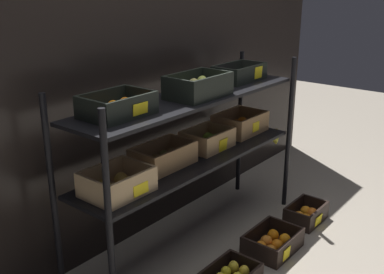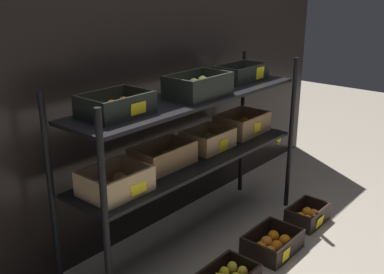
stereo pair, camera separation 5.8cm
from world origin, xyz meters
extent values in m
plane|color=gray|center=(0.00, 0.00, 0.00)|extent=(10.00, 10.00, 0.00)
cube|color=black|center=(0.00, 0.41, 1.01)|extent=(4.07, 0.12, 2.01)
cylinder|color=black|center=(-0.84, -0.21, 0.55)|extent=(0.03, 0.03, 1.10)
cylinder|color=black|center=(0.84, -0.21, 0.55)|extent=(0.03, 0.03, 1.10)
cylinder|color=black|center=(-0.84, 0.21, 0.55)|extent=(0.03, 0.03, 1.10)
cylinder|color=black|center=(0.84, 0.21, 0.55)|extent=(0.03, 0.03, 1.10)
cube|color=black|center=(0.00, 0.00, 0.57)|extent=(1.64, 0.39, 0.02)
cube|color=black|center=(0.00, 0.00, 0.95)|extent=(1.64, 0.39, 0.02)
cube|color=tan|center=(-0.61, -0.01, 0.58)|extent=(0.32, 0.26, 0.01)
cube|color=tan|center=(-0.61, -0.13, 0.65)|extent=(0.32, 0.02, 0.12)
cube|color=tan|center=(-0.61, 0.11, 0.65)|extent=(0.32, 0.02, 0.12)
cube|color=tan|center=(-0.76, -0.01, 0.65)|extent=(0.02, 0.22, 0.12)
cube|color=tan|center=(-0.46, -0.01, 0.65)|extent=(0.02, 0.22, 0.12)
sphere|color=gold|center=(-0.66, -0.06, 0.62)|extent=(0.07, 0.07, 0.07)
sphere|color=gold|center=(-0.56, -0.05, 0.62)|extent=(0.07, 0.07, 0.07)
sphere|color=gold|center=(-0.66, 0.02, 0.62)|extent=(0.07, 0.07, 0.07)
sphere|color=gold|center=(-0.55, 0.02, 0.62)|extent=(0.07, 0.07, 0.07)
cube|color=yellow|center=(-0.57, -0.14, 0.62)|extent=(0.10, 0.01, 0.06)
cube|color=#A87F51|center=(-0.20, 0.05, 0.58)|extent=(0.37, 0.22, 0.01)
cube|color=#A87F51|center=(-0.20, -0.05, 0.65)|extent=(0.37, 0.02, 0.12)
cube|color=#A87F51|center=(-0.20, 0.15, 0.65)|extent=(0.37, 0.02, 0.12)
cube|color=#A87F51|center=(-0.38, 0.05, 0.65)|extent=(0.02, 0.19, 0.12)
cube|color=#A87F51|center=(-0.03, 0.05, 0.65)|extent=(0.02, 0.19, 0.12)
ellipsoid|color=brown|center=(-0.31, 0.01, 0.62)|extent=(0.05, 0.05, 0.07)
ellipsoid|color=brown|center=(-0.24, 0.01, 0.62)|extent=(0.05, 0.05, 0.07)
ellipsoid|color=brown|center=(-0.16, 0.01, 0.62)|extent=(0.05, 0.05, 0.07)
ellipsoid|color=brown|center=(-0.10, 0.01, 0.62)|extent=(0.05, 0.05, 0.07)
ellipsoid|color=brown|center=(-0.30, 0.08, 0.62)|extent=(0.05, 0.05, 0.07)
ellipsoid|color=brown|center=(-0.24, 0.08, 0.62)|extent=(0.05, 0.05, 0.07)
ellipsoid|color=brown|center=(-0.16, 0.08, 0.62)|extent=(0.05, 0.05, 0.07)
ellipsoid|color=brown|center=(-0.10, 0.08, 0.62)|extent=(0.05, 0.05, 0.07)
cube|color=tan|center=(0.20, 0.04, 0.58)|extent=(0.31, 0.23, 0.01)
cube|color=tan|center=(0.20, -0.07, 0.64)|extent=(0.31, 0.02, 0.11)
cube|color=tan|center=(0.20, 0.14, 0.64)|extent=(0.31, 0.02, 0.11)
cube|color=tan|center=(0.05, 0.04, 0.64)|extent=(0.02, 0.20, 0.11)
cube|color=tan|center=(0.35, 0.04, 0.64)|extent=(0.02, 0.20, 0.11)
sphere|color=#88B847|center=(0.15, 0.01, 0.62)|extent=(0.07, 0.07, 0.07)
sphere|color=#8BBA47|center=(0.26, 0.01, 0.62)|extent=(0.07, 0.07, 0.07)
sphere|color=#7FB539|center=(0.14, 0.07, 0.62)|extent=(0.07, 0.07, 0.07)
sphere|color=#80B834|center=(0.25, 0.07, 0.62)|extent=(0.07, 0.07, 0.07)
cube|color=yellow|center=(0.21, -0.08, 0.62)|extent=(0.08, 0.01, 0.08)
cube|color=#A87F51|center=(0.60, 0.05, 0.58)|extent=(0.36, 0.26, 0.01)
cube|color=#A87F51|center=(0.60, -0.07, 0.65)|extent=(0.36, 0.02, 0.13)
cube|color=#A87F51|center=(0.60, 0.18, 0.65)|extent=(0.36, 0.02, 0.13)
cube|color=#A87F51|center=(0.43, 0.05, 0.65)|extent=(0.02, 0.23, 0.13)
cube|color=#A87F51|center=(0.77, 0.05, 0.65)|extent=(0.02, 0.23, 0.13)
sphere|color=orange|center=(0.52, 0.02, 0.63)|extent=(0.07, 0.07, 0.07)
sphere|color=orange|center=(0.60, 0.01, 0.63)|extent=(0.07, 0.07, 0.07)
sphere|color=orange|center=(0.68, 0.02, 0.63)|extent=(0.07, 0.07, 0.07)
sphere|color=orange|center=(0.52, 0.09, 0.63)|extent=(0.07, 0.07, 0.07)
sphere|color=orange|center=(0.60, 0.09, 0.63)|extent=(0.07, 0.07, 0.07)
sphere|color=orange|center=(0.68, 0.09, 0.63)|extent=(0.07, 0.07, 0.07)
cube|color=yellow|center=(0.60, -0.08, 0.64)|extent=(0.08, 0.00, 0.07)
cube|color=black|center=(-0.54, 0.03, 0.97)|extent=(0.34, 0.24, 0.01)
cube|color=black|center=(-0.54, -0.08, 1.02)|extent=(0.34, 0.02, 0.10)
cube|color=black|center=(-0.54, 0.14, 1.02)|extent=(0.34, 0.02, 0.10)
cube|color=black|center=(-0.70, 0.03, 1.02)|extent=(0.02, 0.21, 0.10)
cube|color=black|center=(-0.38, 0.03, 1.02)|extent=(0.02, 0.21, 0.10)
sphere|color=orange|center=(-0.63, -0.01, 1.00)|extent=(0.06, 0.06, 0.06)
sphere|color=orange|center=(-0.54, -0.01, 1.00)|extent=(0.06, 0.06, 0.06)
sphere|color=orange|center=(-0.46, -0.01, 1.00)|extent=(0.06, 0.06, 0.06)
sphere|color=orange|center=(-0.63, 0.07, 1.00)|extent=(0.06, 0.06, 0.06)
sphere|color=orange|center=(-0.54, 0.06, 1.00)|extent=(0.06, 0.06, 0.06)
sphere|color=orange|center=(-0.46, 0.06, 1.00)|extent=(0.06, 0.06, 0.06)
cube|color=yellow|center=(-0.51, -0.09, 1.01)|extent=(0.10, 0.01, 0.06)
cube|color=black|center=(0.01, -0.04, 0.97)|extent=(0.37, 0.24, 0.01)
cube|color=black|center=(0.01, -0.15, 1.03)|extent=(0.37, 0.02, 0.12)
cube|color=black|center=(0.01, 0.07, 1.03)|extent=(0.37, 0.02, 0.12)
cube|color=black|center=(-0.17, -0.04, 1.03)|extent=(0.02, 0.20, 0.12)
cube|color=black|center=(0.19, -0.04, 1.03)|extent=(0.02, 0.20, 0.12)
ellipsoid|color=#A7BC58|center=(-0.08, -0.07, 1.02)|extent=(0.07, 0.07, 0.09)
ellipsoid|color=#B9C163|center=(0.01, -0.07, 1.02)|extent=(0.07, 0.07, 0.09)
ellipsoid|color=#ACB857|center=(0.10, -0.07, 1.02)|extent=(0.07, 0.07, 0.09)
ellipsoid|color=tan|center=(-0.08, -0.01, 1.02)|extent=(0.07, 0.07, 0.09)
ellipsoid|color=tan|center=(0.01, -0.01, 1.02)|extent=(0.07, 0.07, 0.09)
ellipsoid|color=#B1C34D|center=(0.10, 0.00, 1.02)|extent=(0.07, 0.07, 0.09)
cube|color=black|center=(0.54, 0.03, 0.97)|extent=(0.37, 0.21, 0.01)
cube|color=black|center=(0.54, -0.07, 1.02)|extent=(0.37, 0.02, 0.10)
cube|color=black|center=(0.54, 0.13, 1.02)|extent=(0.37, 0.02, 0.10)
cube|color=black|center=(0.36, 0.03, 1.02)|extent=(0.02, 0.18, 0.10)
cube|color=black|center=(0.71, 0.03, 1.02)|extent=(0.02, 0.18, 0.10)
sphere|color=#602045|center=(0.42, 0.00, 1.00)|extent=(0.05, 0.05, 0.05)
sphere|color=#612F4A|center=(0.48, 0.00, 1.00)|extent=(0.05, 0.05, 0.05)
sphere|color=#6A1D56|center=(0.54, 0.00, 1.00)|extent=(0.05, 0.05, 0.05)
sphere|color=#682A4C|center=(0.59, 0.00, 1.00)|extent=(0.05, 0.05, 0.05)
sphere|color=#6C2A50|center=(0.65, 0.00, 1.00)|extent=(0.05, 0.05, 0.05)
sphere|color=#59215D|center=(0.42, 0.07, 1.00)|extent=(0.05, 0.05, 0.05)
sphere|color=#692158|center=(0.47, 0.07, 1.00)|extent=(0.05, 0.05, 0.05)
sphere|color=#671C58|center=(0.53, 0.07, 1.00)|extent=(0.05, 0.05, 0.05)
sphere|color=#62175E|center=(0.59, 0.07, 1.00)|extent=(0.05, 0.05, 0.05)
sphere|color=#6C2449|center=(0.65, 0.07, 1.00)|extent=(0.05, 0.05, 0.05)
cube|color=yellow|center=(0.60, -0.08, 1.02)|extent=(0.09, 0.01, 0.08)
cylinder|color=brown|center=(0.88, -0.09, 0.55)|extent=(0.02, 0.02, 0.02)
ellipsoid|color=yellow|center=(0.85, -0.09, 0.49)|extent=(0.09, 0.03, 0.08)
ellipsoid|color=yellow|center=(0.86, -0.08, 0.49)|extent=(0.07, 0.03, 0.10)
ellipsoid|color=gold|center=(0.87, -0.09, 0.49)|extent=(0.05, 0.03, 0.10)
ellipsoid|color=yellow|center=(0.88, -0.09, 0.49)|extent=(0.05, 0.03, 0.10)
ellipsoid|color=yellow|center=(0.89, -0.08, 0.49)|extent=(0.08, 0.03, 0.09)
ellipsoid|color=yellow|center=(0.90, -0.08, 0.49)|extent=(0.09, 0.03, 0.09)
cube|color=black|center=(-0.23, -0.33, 0.06)|extent=(0.36, 0.02, 0.09)
cube|color=black|center=(-0.06, -0.44, 0.06)|extent=(0.02, 0.20, 0.09)
ellipsoid|color=yellow|center=(-0.12, -0.48, 0.05)|extent=(0.06, 0.06, 0.08)
ellipsoid|color=yellow|center=(-0.20, -0.40, 0.05)|extent=(0.06, 0.06, 0.08)
ellipsoid|color=yellow|center=(-0.13, -0.41, 0.05)|extent=(0.06, 0.06, 0.08)
cube|color=black|center=(0.24, -0.45, 0.01)|extent=(0.35, 0.26, 0.01)
cube|color=black|center=(0.24, -0.57, 0.07)|extent=(0.35, 0.02, 0.11)
cube|color=black|center=(0.24, -0.33, 0.07)|extent=(0.35, 0.02, 0.11)
cube|color=black|center=(0.07, -0.45, 0.07)|extent=(0.02, 0.23, 0.11)
cube|color=black|center=(0.41, -0.45, 0.07)|extent=(0.02, 0.23, 0.11)
sphere|color=orange|center=(0.15, -0.48, 0.05)|extent=(0.07, 0.07, 0.07)
sphere|color=orange|center=(0.24, -0.48, 0.05)|extent=(0.07, 0.07, 0.07)
sphere|color=orange|center=(0.33, -0.49, 0.05)|extent=(0.07, 0.07, 0.07)
sphere|color=orange|center=(0.15, -0.42, 0.05)|extent=(0.07, 0.07, 0.07)
sphere|color=orange|center=(0.24, -0.41, 0.05)|extent=(0.07, 0.07, 0.07)
sphere|color=orange|center=(0.32, -0.41, 0.05)|extent=(0.07, 0.07, 0.07)
cube|color=yellow|center=(0.17, -0.58, 0.06)|extent=(0.08, 0.01, 0.08)
cube|color=black|center=(0.70, -0.45, 0.01)|extent=(0.30, 0.20, 0.01)
cube|color=black|center=(0.70, -0.54, 0.07)|extent=(0.30, 0.02, 0.11)
cube|color=black|center=(0.70, -0.36, 0.07)|extent=(0.30, 0.02, 0.11)
cube|color=black|center=(0.56, -0.45, 0.07)|extent=(0.02, 0.17, 0.11)
cube|color=black|center=(0.85, -0.45, 0.07)|extent=(0.02, 0.17, 0.11)
sphere|color=orange|center=(0.65, -0.48, 0.05)|extent=(0.07, 0.07, 0.07)
sphere|color=orange|center=(0.76, -0.47, 0.05)|extent=(0.07, 0.07, 0.07)
sphere|color=orange|center=(0.65, -0.42, 0.05)|extent=(0.07, 0.07, 0.07)
sphere|color=orange|center=(0.75, -0.42, 0.05)|extent=(0.07, 0.07, 0.07)
cube|color=yellow|center=(0.68, -0.55, 0.05)|extent=(0.10, 0.01, 0.07)
camera|label=1|loc=(-1.98, -1.61, 1.59)|focal=42.63mm
camera|label=2|loc=(-1.95, -1.66, 1.59)|focal=42.63mm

